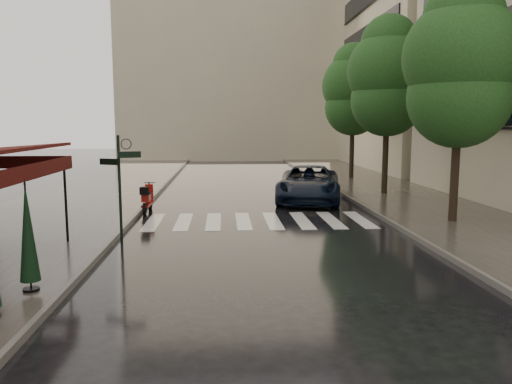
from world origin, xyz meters
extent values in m
plane|color=black|center=(0.00, 0.00, 0.00)|extent=(120.00, 120.00, 0.00)
cube|color=#38332D|center=(-4.50, 12.00, 0.06)|extent=(6.00, 60.00, 0.12)
cube|color=#38332D|center=(10.25, 12.00, 0.06)|extent=(5.50, 60.00, 0.12)
cube|color=#595651|center=(-1.45, 12.00, 0.07)|extent=(0.12, 60.00, 0.16)
cube|color=#595651|center=(7.45, 12.00, 0.07)|extent=(0.12, 60.00, 0.16)
cube|color=silver|center=(-0.70, 6.00, 0.01)|extent=(0.50, 3.20, 0.01)
cube|color=silver|center=(0.35, 6.00, 0.01)|extent=(0.50, 3.20, 0.01)
cube|color=silver|center=(1.40, 6.00, 0.01)|extent=(0.50, 3.20, 0.01)
cube|color=silver|center=(2.45, 6.00, 0.01)|extent=(0.50, 3.20, 0.01)
cube|color=silver|center=(3.50, 6.00, 0.01)|extent=(0.50, 3.20, 0.01)
cube|color=silver|center=(4.55, 6.00, 0.01)|extent=(0.50, 3.20, 0.01)
cube|color=silver|center=(5.60, 6.00, 0.01)|extent=(0.50, 3.20, 0.01)
cube|color=silver|center=(6.65, 6.00, 0.01)|extent=(0.50, 3.20, 0.01)
cube|color=#460A0C|center=(-2.52, -0.50, 2.35)|extent=(0.04, 7.00, 0.35)
cylinder|color=black|center=(-2.65, 2.75, 1.29)|extent=(0.07, 0.07, 2.35)
cylinder|color=black|center=(-1.20, 3.00, 1.55)|extent=(0.08, 0.08, 3.10)
cube|color=black|center=(-0.90, 3.00, 2.55)|extent=(0.62, 0.26, 0.18)
cube|color=black|center=(-1.48, 3.00, 2.35)|extent=(0.56, 0.29, 0.18)
cube|color=#BFB592|center=(16.50, 26.00, 9.25)|extent=(8.00, 16.00, 18.50)
cube|color=#BFB592|center=(3.00, 38.00, 10.00)|extent=(22.00, 6.00, 20.00)
cylinder|color=black|center=(9.60, 5.00, 2.25)|extent=(0.28, 0.28, 4.26)
sphere|color=#153A15|center=(9.60, 5.00, 4.30)|extent=(3.40, 3.40, 3.40)
sphere|color=#153A15|center=(9.60, 5.00, 5.59)|extent=(3.80, 3.80, 3.80)
sphere|color=#153A15|center=(9.60, 5.00, 6.81)|extent=(2.60, 2.60, 2.60)
cylinder|color=black|center=(9.50, 12.00, 2.36)|extent=(0.28, 0.28, 4.48)
sphere|color=#153A15|center=(9.50, 12.00, 4.52)|extent=(3.40, 3.40, 3.40)
sphere|color=#153A15|center=(9.50, 12.00, 5.88)|extent=(3.80, 3.80, 3.80)
sphere|color=#153A15|center=(9.50, 12.00, 7.16)|extent=(2.60, 2.60, 2.60)
cylinder|color=black|center=(9.70, 19.00, 2.30)|extent=(0.28, 0.28, 4.37)
sphere|color=#153A15|center=(9.70, 19.00, 4.41)|extent=(3.40, 3.40, 3.40)
sphere|color=#153A15|center=(9.70, 19.00, 5.74)|extent=(3.80, 3.80, 3.80)
sphere|color=#153A15|center=(9.70, 19.00, 6.98)|extent=(2.60, 2.60, 2.60)
cylinder|color=black|center=(-1.22, 7.47, 0.23)|extent=(0.11, 0.47, 0.47)
cylinder|color=black|center=(-1.18, 8.68, 0.23)|extent=(0.11, 0.47, 0.47)
cube|color=maroon|center=(-1.20, 8.10, 0.31)|extent=(0.31, 1.27, 0.10)
cube|color=maroon|center=(-1.21, 7.85, 0.60)|extent=(0.31, 0.54, 0.27)
cube|color=maroon|center=(-1.19, 8.54, 0.68)|extent=(0.31, 0.13, 0.73)
cylinder|color=black|center=(-1.18, 8.63, 1.09)|extent=(0.45, 0.05, 0.04)
cube|color=black|center=(-1.22, 7.49, 0.92)|extent=(0.32, 0.30, 0.27)
imported|color=black|center=(5.55, 10.38, 0.79)|extent=(3.73, 6.13, 1.59)
cylinder|color=black|center=(-2.09, -1.50, 0.14)|extent=(0.32, 0.32, 0.05)
cylinder|color=black|center=(-2.09, -1.50, 1.21)|extent=(0.04, 0.04, 2.07)
cone|color=black|center=(-2.09, -1.50, 1.31)|extent=(0.39, 0.39, 1.97)
camera|label=1|loc=(1.74, -11.34, 3.40)|focal=35.00mm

